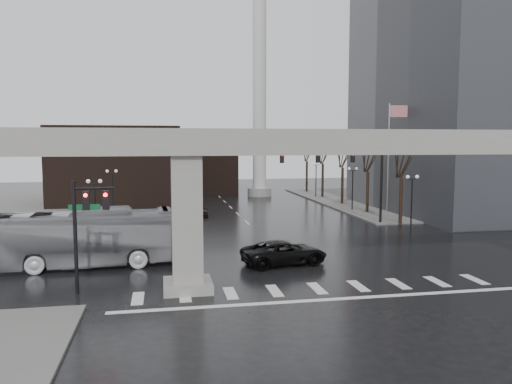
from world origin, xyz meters
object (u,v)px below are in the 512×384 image
pickup_truck (284,253)px  city_bus (81,238)px  far_car (200,210)px  signal_mast_arm (345,165)px

pickup_truck → city_bus: (-12.98, 1.83, 1.08)m
pickup_truck → far_car: pickup_truck is taller
signal_mast_arm → far_car: (-13.25, 8.63, -5.14)m
city_bus → far_car: city_bus is taller
far_car → city_bus: bearing=-111.8°
signal_mast_arm → pickup_truck: size_ratio=2.14×
signal_mast_arm → city_bus: 25.92m
signal_mast_arm → far_car: bearing=146.9°
signal_mast_arm → far_car: signal_mast_arm is taller
pickup_truck → signal_mast_arm: bearing=-43.6°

